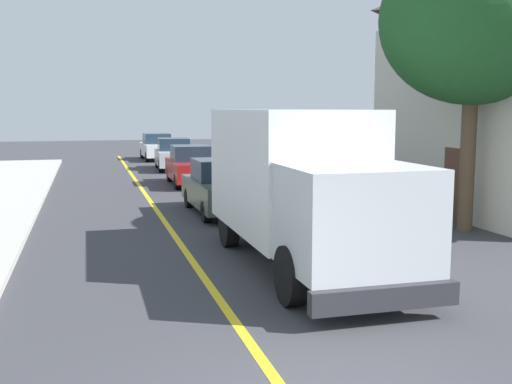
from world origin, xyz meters
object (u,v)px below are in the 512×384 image
at_px(stop_sign, 312,155).
at_px(parked_car_near, 222,188).
at_px(street_tree_far_side, 474,20).
at_px(parked_van_across, 334,189).
at_px(box_truck, 300,180).
at_px(parked_car_mid, 192,166).
at_px(parked_car_furthest, 157,147).
at_px(parked_car_far, 174,155).

bearing_deg(stop_sign, parked_car_near, 149.90).
bearing_deg(street_tree_far_side, parked_van_across, 125.99).
distance_m(box_truck, parked_car_mid, 14.04).
bearing_deg(parked_car_furthest, parked_van_across, -82.30).
height_order(parked_car_far, stop_sign, stop_sign).
distance_m(parked_car_furthest, stop_sign, 22.45).
bearing_deg(street_tree_far_side, parked_car_mid, 114.53).
bearing_deg(parked_van_across, parked_car_mid, 109.41).
bearing_deg(stop_sign, street_tree_far_side, -42.32).
xyz_separation_m(parked_car_furthest, parked_van_across, (2.98, -22.01, 0.00)).
height_order(parked_car_near, parked_car_mid, same).
height_order(parked_car_far, street_tree_far_side, street_tree_far_side).
distance_m(box_truck, parked_car_furthest, 27.52).
bearing_deg(parked_car_mid, box_truck, -90.29).
bearing_deg(parked_car_furthest, parked_car_far, -88.67).
relative_size(parked_car_near, parked_car_mid, 1.00).
relative_size(parked_car_mid, parked_car_far, 0.99).
bearing_deg(parked_car_far, box_truck, -90.69).
relative_size(parked_car_mid, parked_car_furthest, 1.00).
bearing_deg(parked_car_mid, street_tree_far_side, -65.47).
bearing_deg(street_tree_far_side, parked_car_furthest, 101.96).
relative_size(stop_sign, street_tree_far_side, 0.35).
bearing_deg(parked_car_near, parked_van_across, -18.29).
bearing_deg(parked_car_near, box_truck, -88.04).
bearing_deg(box_truck, parked_car_near, 91.96).
distance_m(parked_car_mid, parked_car_furthest, 13.49).
bearing_deg(stop_sign, parked_car_mid, 103.53).
xyz_separation_m(parked_van_across, stop_sign, (-0.88, -0.31, 1.06)).
height_order(parked_van_across, stop_sign, stop_sign).
height_order(parked_car_far, parked_van_across, same).
xyz_separation_m(box_truck, parked_car_mid, (0.07, 14.00, -0.97)).
distance_m(parked_car_furthest, parked_van_across, 22.22).
distance_m(parked_car_near, parked_car_far, 14.28).
height_order(parked_car_far, parked_car_furthest, same).
bearing_deg(parked_van_across, parked_car_far, 100.41).
xyz_separation_m(box_truck, parked_car_furthest, (0.10, 27.50, -0.97)).
xyz_separation_m(parked_car_furthest, street_tree_far_side, (5.36, -25.30, 4.67)).
relative_size(box_truck, parked_van_across, 1.61).
bearing_deg(stop_sign, parked_van_across, 19.67).
xyz_separation_m(parked_car_mid, parked_car_furthest, (0.03, 13.49, 0.00)).
relative_size(box_truck, parked_car_near, 1.62).
height_order(parked_van_across, street_tree_far_side, street_tree_far_side).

